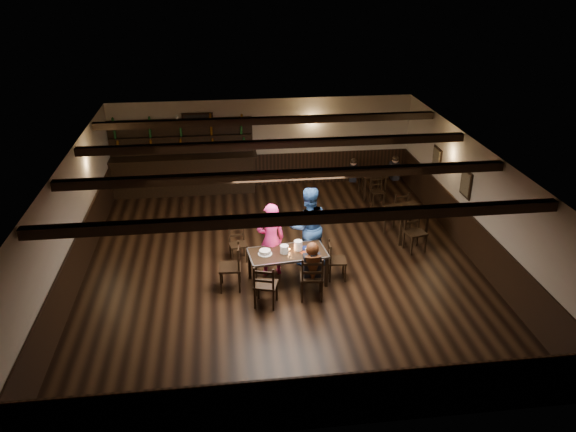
{
  "coord_description": "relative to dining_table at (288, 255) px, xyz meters",
  "views": [
    {
      "loc": [
        -1.25,
        -11.24,
        6.56
      ],
      "look_at": [
        0.17,
        0.2,
        1.14
      ],
      "focal_mm": 35.0,
      "sensor_mm": 36.0,
      "label": 1
    }
  ],
  "objects": [
    {
      "name": "bg_patron_left",
      "position": [
        2.52,
        4.64,
        0.13
      ],
      "size": [
        0.27,
        0.37,
        0.68
      ],
      "color": "black",
      "rests_on": "ground"
    },
    {
      "name": "tea_light",
      "position": [
        0.05,
        0.06,
        0.1
      ],
      "size": [
        0.06,
        0.06,
        0.06
      ],
      "color": "#A5A8AD",
      "rests_on": "dining_table"
    },
    {
      "name": "cake",
      "position": [
        -0.48,
        -0.02,
        0.12
      ],
      "size": [
        0.3,
        0.3,
        0.1
      ],
      "color": "white",
      "rests_on": "dining_table"
    },
    {
      "name": "menu_blue",
      "position": [
        0.48,
        0.15,
        0.08
      ],
      "size": [
        0.33,
        0.27,
        0.0
      ],
      "primitive_type": "cube",
      "rotation": [
        0.0,
        0.0,
        0.24
      ],
      "color": "#0D1643",
      "rests_on": "dining_table"
    },
    {
      "name": "woman_pink",
      "position": [
        -0.32,
        0.43,
        0.18
      ],
      "size": [
        0.68,
        0.51,
        1.71
      ],
      "primitive_type": "imported",
      "rotation": [
        0.0,
        0.0,
        3.31
      ],
      "color": "#DF2C90",
      "rests_on": "ground"
    },
    {
      "name": "plate_stack_b",
      "position": [
        0.24,
        0.09,
        0.18
      ],
      "size": [
        0.18,
        0.18,
        0.21
      ],
      "primitive_type": "cylinder",
      "color": "white",
      "rests_on": "dining_table"
    },
    {
      "name": "chair_end_right",
      "position": [
        1.03,
        0.06,
        -0.16
      ],
      "size": [
        0.43,
        0.45,
        0.88
      ],
      "color": "black",
      "rests_on": "ground"
    },
    {
      "name": "chair_near_right",
      "position": [
        0.41,
        -0.73,
        -0.09
      ],
      "size": [
        0.51,
        0.49,
        1.01
      ],
      "color": "black",
      "rests_on": "ground"
    },
    {
      "name": "plate_stack_a",
      "position": [
        -0.07,
        -0.01,
        0.16
      ],
      "size": [
        0.18,
        0.18,
        0.17
      ],
      "primitive_type": "cylinder",
      "color": "white",
      "rests_on": "dining_table"
    },
    {
      "name": "bg_patron_right",
      "position": [
        3.76,
        4.62,
        0.15
      ],
      "size": [
        0.24,
        0.36,
        0.72
      ],
      "color": "black",
      "rests_on": "ground"
    },
    {
      "name": "bar_counter",
      "position": [
        -2.46,
        5.51,
        0.05
      ],
      "size": [
        4.4,
        0.7,
        2.2
      ],
      "color": "black",
      "rests_on": "ground"
    },
    {
      "name": "man_blue",
      "position": [
        0.56,
        0.78,
        0.27
      ],
      "size": [
        1.01,
        0.83,
        1.9
      ],
      "primitive_type": "imported",
      "rotation": [
        0.0,
        0.0,
        3.27
      ],
      "color": "navy",
      "rests_on": "ground"
    },
    {
      "name": "menu_red",
      "position": [
        0.45,
        -0.05,
        0.08
      ],
      "size": [
        0.39,
        0.37,
        0.0
      ],
      "primitive_type": "cube",
      "rotation": [
        0.0,
        0.0,
        0.59
      ],
      "color": "maroon",
      "rests_on": "dining_table"
    },
    {
      "name": "salt_shaker",
      "position": [
        0.39,
        -0.05,
        0.12
      ],
      "size": [
        0.04,
        0.04,
        0.09
      ],
      "primitive_type": "cylinder",
      "color": "silver",
      "rests_on": "dining_table"
    },
    {
      "name": "chair_far_pushed",
      "position": [
        -1.03,
        1.19,
        -0.2
      ],
      "size": [
        0.43,
        0.42,
        0.83
      ],
      "color": "black",
      "rests_on": "ground"
    },
    {
      "name": "chair_near_left",
      "position": [
        -0.57,
        -0.87,
        -0.12
      ],
      "size": [
        0.55,
        0.54,
        0.96
      ],
      "color": "black",
      "rests_on": "ground"
    },
    {
      "name": "back_table_b",
      "position": [
        3.06,
        4.49,
        -0.04
      ],
      "size": [
        0.76,
        0.76,
        0.75
      ],
      "color": "black",
      "rests_on": "ground"
    },
    {
      "name": "ground",
      "position": [
        -0.04,
        0.79,
        -0.68
      ],
      "size": [
        10.0,
        10.0,
        0.0
      ],
      "primitive_type": "plane",
      "color": "black",
      "rests_on": "ground"
    },
    {
      "name": "room_shell",
      "position": [
        -0.03,
        0.83,
        1.07
      ],
      "size": [
        9.02,
        10.02,
        2.71
      ],
      "color": "#BAB09A",
      "rests_on": "ground"
    },
    {
      "name": "pepper_shaker",
      "position": [
        0.4,
        -0.08,
        0.12
      ],
      "size": [
        0.04,
        0.04,
        0.1
      ],
      "primitive_type": "cylinder",
      "color": "#A5A8AD",
      "rests_on": "dining_table"
    },
    {
      "name": "chair_end_left",
      "position": [
        -1.15,
        -0.08,
        -0.08
      ],
      "size": [
        0.48,
        0.5,
        1.03
      ],
      "color": "black",
      "rests_on": "ground"
    },
    {
      "name": "back_table_a",
      "position": [
        3.23,
        1.81,
        -0.02
      ],
      "size": [
        1.08,
        1.08,
        0.75
      ],
      "color": "black",
      "rests_on": "ground"
    },
    {
      "name": "dining_table",
      "position": [
        0.0,
        0.0,
        0.0
      ],
      "size": [
        1.75,
        1.02,
        0.75
      ],
      "color": "black",
      "rests_on": "ground"
    },
    {
      "name": "drink_glass",
      "position": [
        0.31,
        0.16,
        0.13
      ],
      "size": [
        0.07,
        0.07,
        0.11
      ],
      "primitive_type": "cylinder",
      "color": "silver",
      "rests_on": "dining_table"
    },
    {
      "name": "seated_person",
      "position": [
        0.42,
        -0.66,
        0.17
      ],
      "size": [
        0.36,
        0.53,
        0.87
      ],
      "color": "black",
      "rests_on": "ground"
    }
  ]
}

